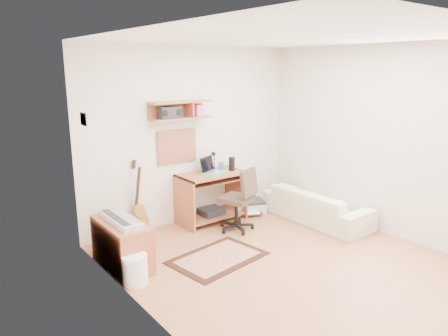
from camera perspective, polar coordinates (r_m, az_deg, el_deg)
floor at (r=5.19m, az=8.61°, el=-12.82°), size 3.60×4.00×0.01m
ceiling at (r=4.67m, az=9.79°, el=17.28°), size 3.60×4.00×0.01m
back_wall at (r=6.28m, az=-4.23°, el=4.49°), size 3.60×0.01×2.60m
left_wall at (r=3.69m, az=-10.55°, el=-2.18°), size 0.01×4.00×2.60m
right_wall at (r=6.18m, az=20.81°, el=3.48°), size 0.01×4.00×2.60m
wall_shelf at (r=5.96m, az=-6.03°, el=7.84°), size 0.90×0.25×0.26m
cork_board at (r=6.12m, az=-6.42°, el=2.97°), size 0.64×0.03×0.49m
wall_photo at (r=4.99m, az=-18.52°, el=6.33°), size 0.02×0.20×0.15m
desk at (r=6.34m, az=-1.74°, el=-4.00°), size 1.00×0.55×0.75m
laptop at (r=6.20m, az=-1.46°, el=0.38°), size 0.42×0.42×0.24m
speaker at (r=6.38m, az=1.08°, el=0.59°), size 0.09×0.09×0.21m
desk_lamp at (r=6.40m, az=-1.34°, el=1.04°), size 0.10×0.10×0.30m
pencil_cup at (r=6.45m, az=-0.39°, el=0.29°), size 0.08×0.08×0.11m
boombox at (r=5.87m, az=-7.41°, el=7.52°), size 0.31×0.14×0.16m
rug at (r=5.26m, az=-0.86°, el=-12.12°), size 1.22×0.90×0.02m
task_chair at (r=5.97m, az=1.70°, el=-4.22°), size 0.62×0.62×0.93m
cabinet at (r=5.12m, az=-13.77°, el=-10.00°), size 0.40×0.90×0.55m
music_keyboard at (r=5.00m, az=-13.97°, el=-6.77°), size 0.24×0.75×0.07m
guitar at (r=5.86m, az=-11.47°, el=-4.12°), size 0.33×0.26×1.07m
waste_basket at (r=4.74m, az=-12.05°, el=-13.37°), size 0.34×0.34×0.33m
printer at (r=6.81m, az=3.38°, el=-5.32°), size 0.60×0.55×0.19m
sofa at (r=6.49m, az=12.50°, el=-4.32°), size 0.49×1.69×0.66m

